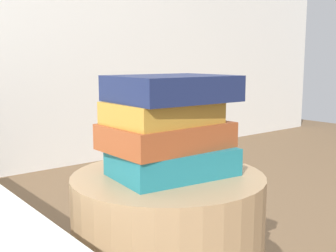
# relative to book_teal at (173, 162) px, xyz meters

# --- Properties ---
(book_teal) EXTENTS (0.28, 0.21, 0.06)m
(book_teal) POSITION_rel_book_teal_xyz_m (0.00, 0.00, 0.00)
(book_teal) COLOR #1E727F
(book_teal) RESTS_ON side_table
(book_rust) EXTENTS (0.27, 0.19, 0.06)m
(book_rust) POSITION_rel_book_teal_xyz_m (-0.00, 0.01, 0.06)
(book_rust) COLOR #994723
(book_rust) RESTS_ON book_teal
(book_ochre) EXTENTS (0.23, 0.18, 0.05)m
(book_ochre) POSITION_rel_book_teal_xyz_m (-0.02, 0.02, 0.11)
(book_ochre) COLOR #B7842D
(book_ochre) RESTS_ON book_rust
(book_navy) EXTENTS (0.26, 0.22, 0.06)m
(book_navy) POSITION_rel_book_teal_xyz_m (0.00, 0.01, 0.17)
(book_navy) COLOR #19234C
(book_navy) RESTS_ON book_ochre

